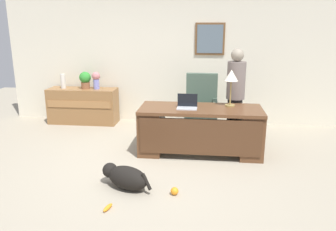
{
  "coord_description": "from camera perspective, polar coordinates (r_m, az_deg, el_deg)",
  "views": [
    {
      "loc": [
        0.76,
        -4.5,
        2.07
      ],
      "look_at": [
        0.22,
        0.3,
        0.75
      ],
      "focal_mm": 35.86,
      "sensor_mm": 36.0,
      "label": 1
    }
  ],
  "objects": [
    {
      "name": "ground_plane",
      "position": [
        5.01,
        -2.91,
        -9.14
      ],
      "size": [
        12.0,
        12.0,
        0.0
      ],
      "primitive_type": "plane",
      "color": "#9E937F"
    },
    {
      "name": "back_wall",
      "position": [
        7.17,
        0.39,
        9.55
      ],
      "size": [
        7.0,
        0.16,
        2.7
      ],
      "color": "beige",
      "rests_on": "ground_plane"
    },
    {
      "name": "desk",
      "position": [
        5.49,
        5.49,
        -2.26
      ],
      "size": [
        1.97,
        0.81,
        0.76
      ],
      "color": "brown",
      "rests_on": "ground_plane"
    },
    {
      "name": "credenza",
      "position": [
        7.43,
        -14.21,
        1.61
      ],
      "size": [
        1.45,
        0.5,
        0.75
      ],
      "color": "olive",
      "rests_on": "ground_plane"
    },
    {
      "name": "armchair",
      "position": [
        6.48,
        5.66,
        1.27
      ],
      "size": [
        0.6,
        0.59,
        1.16
      ],
      "color": "#475B4C",
      "rests_on": "ground_plane"
    },
    {
      "name": "person_standing",
      "position": [
        6.02,
        11.37,
        3.41
      ],
      "size": [
        0.32,
        0.32,
        1.67
      ],
      "color": "#262323",
      "rests_on": "ground_plane"
    },
    {
      "name": "dog_lying",
      "position": [
        4.45,
        -7.24,
        -10.31
      ],
      "size": [
        0.71,
        0.51,
        0.3
      ],
      "color": "black",
      "rests_on": "ground_plane"
    },
    {
      "name": "laptop",
      "position": [
        5.38,
        3.28,
        1.84
      ],
      "size": [
        0.32,
        0.22,
        0.22
      ],
      "color": "#B2B5BA",
      "rests_on": "desk"
    },
    {
      "name": "desk_lamp",
      "position": [
        5.52,
        10.7,
        6.33
      ],
      "size": [
        0.22,
        0.22,
        0.6
      ],
      "color": "#9E8447",
      "rests_on": "desk"
    },
    {
      "name": "vase_with_flowers",
      "position": [
        7.21,
        -12.12,
        6.05
      ],
      "size": [
        0.17,
        0.17,
        0.36
      ],
      "color": "#8187D7",
      "rests_on": "credenza"
    },
    {
      "name": "vase_empty",
      "position": [
        7.48,
        -17.39,
        5.59
      ],
      "size": [
        0.11,
        0.11,
        0.3
      ],
      "primitive_type": "cylinder",
      "color": "silver",
      "rests_on": "credenza"
    },
    {
      "name": "potted_plant",
      "position": [
        7.29,
        -13.9,
        5.97
      ],
      "size": [
        0.24,
        0.24,
        0.36
      ],
      "color": "brown",
      "rests_on": "credenza"
    },
    {
      "name": "dog_toy_ball",
      "position": [
        4.3,
        1.11,
        -12.72
      ],
      "size": [
        0.1,
        0.1,
        0.1
      ],
      "primitive_type": "sphere",
      "color": "orange",
      "rests_on": "ground_plane"
    },
    {
      "name": "dog_toy_bone",
      "position": [
        4.07,
        -10.19,
        -15.13
      ],
      "size": [
        0.1,
        0.19,
        0.05
      ],
      "primitive_type": "ellipsoid",
      "rotation": [
        0.0,
        0.0,
        1.3
      ],
      "color": "orange",
      "rests_on": "ground_plane"
    }
  ]
}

